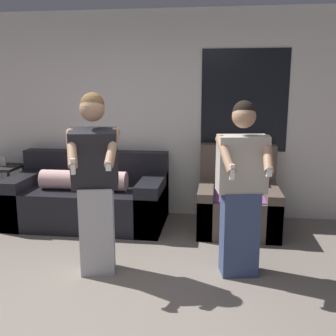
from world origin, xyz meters
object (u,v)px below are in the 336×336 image
at_px(side_table, 2,173).
at_px(person_right, 241,190).
at_px(person_left, 95,185).
at_px(couch, 89,198).
at_px(armchair, 238,203).

bearing_deg(side_table, person_right, -24.40).
relative_size(person_left, person_right, 1.04).
bearing_deg(couch, person_right, -32.98).
bearing_deg(couch, armchair, 0.86).
distance_m(side_table, person_left, 2.44).
bearing_deg(armchair, person_left, -134.42).
relative_size(couch, person_left, 1.16).
relative_size(side_table, person_right, 0.51).
xyz_separation_m(armchair, side_table, (-3.19, 0.20, 0.24)).
bearing_deg(armchair, side_table, 176.40).
bearing_deg(person_left, couch, 111.70).
xyz_separation_m(couch, person_left, (0.54, -1.35, 0.54)).
relative_size(couch, armchair, 1.94).
height_order(side_table, person_right, person_right).
height_order(couch, person_left, person_left).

